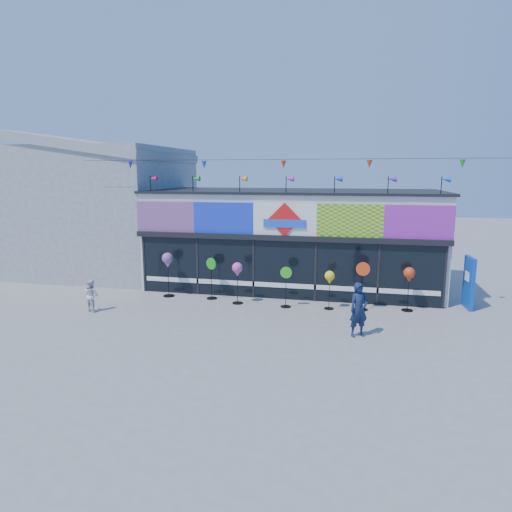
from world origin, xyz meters
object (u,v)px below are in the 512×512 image
(spinner_5, at_px, (362,285))
(spinner_2, at_px, (237,271))
(spinner_1, at_px, (211,277))
(spinner_6, at_px, (409,276))
(spinner_4, at_px, (330,279))
(spinner_3, at_px, (286,286))
(spinner_0, at_px, (168,261))
(blue_sign, at_px, (469,283))
(adult_man, at_px, (359,310))
(child, at_px, (91,295))

(spinner_5, bearing_deg, spinner_2, -178.04)
(spinner_1, xyz_separation_m, spinner_6, (7.27, -0.02, 0.41))
(spinner_2, distance_m, spinner_4, 3.39)
(spinner_1, relative_size, spinner_2, 1.03)
(spinner_3, bearing_deg, spinner_5, 4.80)
(spinner_0, xyz_separation_m, spinner_2, (2.93, -0.40, -0.15))
(spinner_0, bearing_deg, spinner_6, 0.01)
(blue_sign, distance_m, spinner_1, 9.45)
(spinner_0, height_order, spinner_5, spinner_0)
(spinner_1, distance_m, spinner_3, 3.02)
(spinner_3, relative_size, adult_man, 0.91)
(spinner_4, xyz_separation_m, child, (-8.19, -2.03, -0.55))
(adult_man, height_order, child, adult_man)
(spinner_5, xyz_separation_m, adult_man, (-0.12, -2.74, -0.10))
(spinner_0, xyz_separation_m, spinner_4, (6.31, -0.38, -0.29))
(spinner_5, distance_m, spinner_6, 1.64)
(spinner_2, height_order, spinner_4, spinner_2)
(spinner_3, bearing_deg, adult_man, -44.38)
(blue_sign, height_order, spinner_1, blue_sign)
(spinner_5, bearing_deg, blue_sign, 15.83)
(spinner_5, height_order, spinner_6, spinner_5)
(spinner_2, height_order, adult_man, adult_man)
(spinner_0, height_order, spinner_4, spinner_0)
(spinner_1, xyz_separation_m, adult_man, (5.55, -3.01, -0.03))
(spinner_2, bearing_deg, spinner_4, 0.48)
(spinner_5, relative_size, spinner_6, 1.10)
(spinner_4, xyz_separation_m, spinner_6, (2.73, 0.38, 0.14))
(spinner_2, distance_m, spinner_3, 1.89)
(blue_sign, bearing_deg, spinner_0, 179.85)
(spinner_2, height_order, child, spinner_2)
(spinner_2, bearing_deg, spinner_5, 1.96)
(spinner_0, relative_size, spinner_2, 1.12)
(spinner_1, bearing_deg, spinner_5, -2.71)
(spinner_1, bearing_deg, child, -146.39)
(spinner_6, bearing_deg, blue_sign, 20.65)
(spinner_1, height_order, spinner_5, spinner_5)
(spinner_0, distance_m, spinner_6, 9.04)
(spinner_3, height_order, spinner_6, spinner_6)
(spinner_1, height_order, spinner_4, spinner_1)
(adult_man, bearing_deg, spinner_4, 81.36)
(spinner_0, distance_m, adult_man, 7.94)
(blue_sign, xyz_separation_m, spinner_4, (-4.88, -1.19, 0.18))
(adult_man, bearing_deg, spinner_1, 121.61)
(spinner_6, bearing_deg, spinner_2, -176.21)
(spinner_3, bearing_deg, spinner_0, 174.30)
(spinner_4, xyz_separation_m, adult_man, (1.02, -2.62, -0.30))
(blue_sign, bearing_deg, child, -170.44)
(blue_sign, bearing_deg, spinner_2, -175.93)
(spinner_3, relative_size, spinner_6, 0.95)
(spinner_3, xyz_separation_m, spinner_5, (2.70, 0.23, 0.13))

